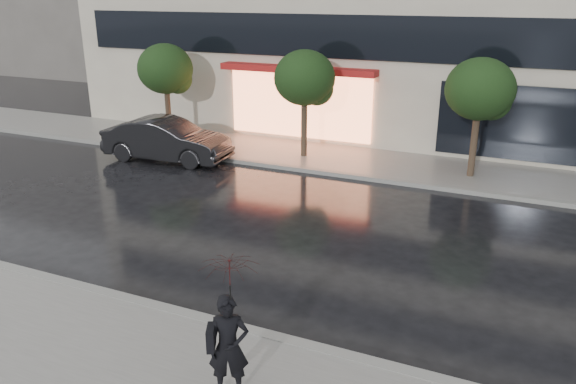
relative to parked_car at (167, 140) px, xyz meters
The scene contains 9 objects.
ground 10.81m from the parked_car, 45.88° to the right, with size 120.00×120.00×0.00m, color black.
sidewalk_far 7.95m from the parked_car, 18.50° to the left, with size 60.00×3.50×0.12m, color slate.
curb_near 11.54m from the parked_car, 49.35° to the right, with size 60.00×0.25×0.14m, color gray.
curb_far 7.58m from the parked_car, ahead, with size 60.00×0.25×0.14m, color gray.
tree_far_west 3.45m from the parked_car, 122.06° to the left, with size 2.20×2.20×3.99m.
tree_mid_west 5.54m from the parked_car, 26.66° to the left, with size 2.20×2.20×3.99m.
tree_mid_east 11.02m from the parked_car, 12.24° to the left, with size 2.20×2.20×3.99m.
parked_car is the anchor object (origin of this frame).
pedestrian_with_umbrella 13.44m from the parked_car, 50.53° to the right, with size 1.16×1.17×2.30m.
Camera 1 is at (4.66, -8.71, 5.94)m, focal length 35.00 mm.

